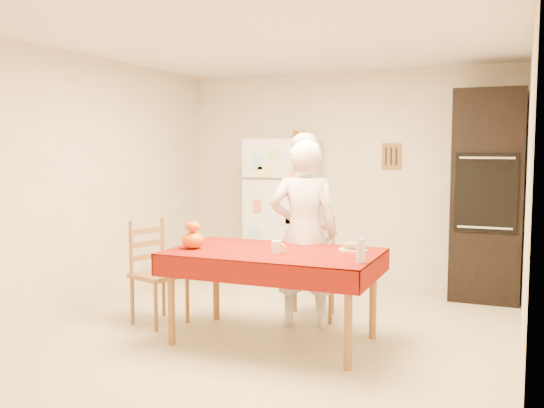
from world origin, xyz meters
The scene contains 17 objects.
floor centered at (0.00, 0.00, 0.00)m, with size 4.50×4.50×0.00m, color #C0B38A.
room_shell centered at (0.00, 0.00, 1.62)m, with size 4.02×4.52×2.51m.
refrigerator centered at (-0.65, 1.88, 0.85)m, with size 0.75×0.74×1.70m.
oven_cabinet centered at (1.63, 1.93, 1.10)m, with size 0.70×0.62×2.20m.
dining_table centered at (0.10, -0.25, 0.69)m, with size 1.70×1.00×0.76m.
chair_far centered at (0.16, 0.59, 0.51)m, with size 0.50×0.49×0.95m.
chair_left centered at (-1.11, -0.16, 0.51)m, with size 0.51×0.53×0.95m.
seated_woman centered at (0.18, 0.27, 0.84)m, with size 0.61×0.40×1.68m, color silver.
coffee_mug centered at (0.17, -0.36, 0.81)m, with size 0.08×0.08×0.10m, color white.
pumpkin_lower centered at (-0.56, -0.42, 0.83)m, with size 0.19×0.19×0.14m, color #C93B04.
pumpkin_upper centered at (-0.56, -0.42, 0.95)m, with size 0.12×0.12×0.09m, color #D73905.
wine_glass centered at (0.89, -0.47, 0.85)m, with size 0.07×0.07×0.18m, color silver.
bread_plate centered at (0.71, -0.03, 0.77)m, with size 0.24×0.24×0.02m, color white.
bread_loaf centered at (0.71, -0.03, 0.81)m, with size 0.18×0.10×0.06m, color #A47D51.
spice_jar_left centered at (-0.53, 1.93, 1.75)m, with size 0.05×0.05×0.10m, color #8C5C19.
spice_jar_mid centered at (-0.51, 1.93, 1.75)m, with size 0.05×0.05×0.10m, color #93491A.
spice_jar_right centered at (-0.42, 1.93, 1.75)m, with size 0.05×0.05×0.10m, color #8F531A.
Camera 1 is at (1.96, -4.78, 1.61)m, focal length 40.00 mm.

